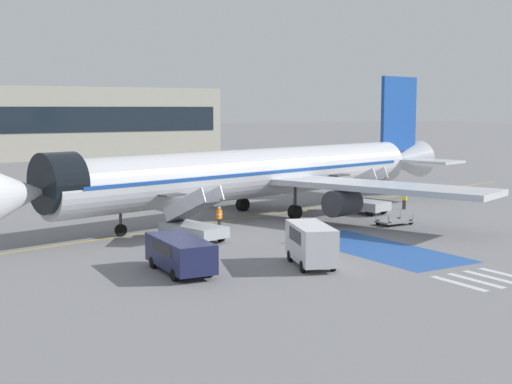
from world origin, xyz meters
TOP-DOWN VIEW (x-y plane):
  - ground_plane at (0.00, 0.00)m, footprint 600.00×600.00m
  - apron_leadline_yellow at (0.30, -0.34)m, footprint 77.59×17.73m
  - apron_stand_patch_blue at (0.30, -15.30)m, footprint 5.15×12.50m
  - apron_walkway_bar_0 at (-2.10, -24.27)m, footprint 0.44×3.60m
  - apron_walkway_bar_1 at (-0.90, -24.27)m, footprint 0.44×3.60m
  - apron_walkway_bar_2 at (0.30, -24.27)m, footprint 0.44×3.60m
  - apron_walkway_bar_3 at (1.50, -24.27)m, footprint 0.44×3.60m
  - airliner at (1.00, -0.18)m, footprint 45.23×36.58m
  - boarding_stairs_forward at (-8.23, -6.86)m, footprint 3.20×5.53m
  - boarding_stairs_aft at (9.08, -2.94)m, footprint 3.20×5.53m
  - fuel_tanker at (9.73, 22.29)m, footprint 9.81×3.39m
  - service_van_0 at (-12.94, -14.92)m, footprint 2.45×5.50m
  - service_van_1 at (-6.10, -17.25)m, footprint 3.25×4.86m
  - baggage_cart at (7.36, -9.12)m, footprint 2.61×1.51m
  - ground_crew_0 at (-4.96, -4.44)m, footprint 0.49×0.40m
  - ground_crew_1 at (2.76, -2.62)m, footprint 0.44×0.48m
  - ground_crew_2 at (13.70, -3.32)m, footprint 0.38×0.49m
  - traffic_cone_0 at (-3.20, -11.14)m, footprint 0.55×0.55m

SIDE VIEW (x-z plane):
  - ground_plane at x=0.00m, z-range 0.00..0.00m
  - apron_leadline_yellow at x=0.30m, z-range 0.00..0.01m
  - apron_stand_patch_blue at x=0.30m, z-range 0.00..0.01m
  - apron_walkway_bar_0 at x=-2.10m, z-range 0.00..0.01m
  - apron_walkway_bar_1 at x=-0.90m, z-range 0.00..0.01m
  - apron_walkway_bar_2 at x=0.30m, z-range 0.00..0.01m
  - apron_walkway_bar_3 at x=1.50m, z-range 0.00..0.01m
  - baggage_cart at x=7.36m, z-range -0.18..0.69m
  - traffic_cone_0 at x=-3.20m, z-range 0.00..0.61m
  - ground_crew_1 at x=2.76m, z-range 0.11..1.70m
  - ground_crew_2 at x=13.70m, z-range 0.12..1.74m
  - boarding_stairs_forward at x=-8.23m, z-range -0.91..2.81m
  - boarding_stairs_aft at x=9.08m, z-range -0.98..2.93m
  - ground_crew_0 at x=-4.96m, z-range 0.13..1.84m
  - service_van_0 at x=-12.94m, z-range 0.20..2.04m
  - service_van_1 at x=-6.10m, z-range 0.22..2.53m
  - fuel_tanker at x=9.73m, z-range 0.01..3.41m
  - airliner at x=1.00m, z-range -2.33..9.37m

